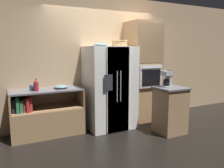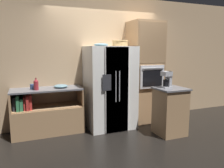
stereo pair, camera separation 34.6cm
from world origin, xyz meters
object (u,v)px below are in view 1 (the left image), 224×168
(refrigerator, at_px, (110,87))
(fruit_bowl, at_px, (101,45))
(wicker_basket, at_px, (120,43))
(bottle_tall, at_px, (36,85))
(mixing_bowl, at_px, (61,87))
(mug, at_px, (32,88))
(coffee_maker, at_px, (167,78))
(wall_oven, at_px, (143,72))

(refrigerator, height_order, fruit_bowl, fruit_bowl)
(wicker_basket, height_order, bottle_tall, wicker_basket)
(mixing_bowl, bearing_deg, wicker_basket, -8.62)
(mug, relative_size, coffee_maker, 0.37)
(refrigerator, distance_m, wicker_basket, 0.94)
(refrigerator, distance_m, wall_oven, 0.93)
(refrigerator, height_order, wicker_basket, wicker_basket)
(wall_oven, xyz_separation_m, fruit_bowl, (-1.04, 0.01, 0.61))
(wicker_basket, relative_size, mixing_bowl, 1.20)
(mug, distance_m, mixing_bowl, 0.53)
(fruit_bowl, bearing_deg, mug, 178.91)
(wall_oven, bearing_deg, bottle_tall, -178.34)
(wicker_basket, bearing_deg, mixing_bowl, 171.38)
(refrigerator, bearing_deg, wicker_basket, -20.99)
(coffee_maker, bearing_deg, mug, 159.35)
(bottle_tall, distance_m, mug, 0.14)
(refrigerator, xyz_separation_m, fruit_bowl, (-0.15, 0.11, 0.89))
(mug, bearing_deg, mixing_bowl, -2.67)
(wall_oven, bearing_deg, refrigerator, -173.98)
(mug, bearing_deg, wicker_basket, -6.81)
(wall_oven, xyz_separation_m, wicker_basket, (-0.69, -0.17, 0.64))
(fruit_bowl, xyz_separation_m, mixing_bowl, (-0.85, 0.00, -0.81))
(refrigerator, height_order, wall_oven, wall_oven)
(wall_oven, distance_m, mug, 2.42)
(wicker_basket, height_order, fruit_bowl, wicker_basket)
(wicker_basket, bearing_deg, mug, 173.19)
(wicker_basket, bearing_deg, coffee_maker, -45.84)
(fruit_bowl, height_order, coffee_maker, fruit_bowl)
(refrigerator, xyz_separation_m, mug, (-1.53, 0.13, 0.09))
(refrigerator, relative_size, fruit_bowl, 5.58)
(wall_oven, xyz_separation_m, mixing_bowl, (-1.89, 0.01, -0.20))
(wall_oven, relative_size, coffee_maker, 7.17)
(wicker_basket, distance_m, mug, 1.92)
(refrigerator, xyz_separation_m, wall_oven, (0.89, 0.09, 0.28))
(wall_oven, distance_m, wicker_basket, 0.96)
(refrigerator, bearing_deg, wall_oven, 6.02)
(wicker_basket, distance_m, coffee_maker, 1.19)
(wicker_basket, xyz_separation_m, mug, (-1.72, 0.21, -0.83))
(mixing_bowl, distance_m, coffee_maker, 2.08)
(refrigerator, relative_size, wicker_basket, 5.20)
(bottle_tall, xyz_separation_m, coffee_maker, (2.34, -0.80, 0.09))
(fruit_bowl, bearing_deg, wall_oven, -0.65)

